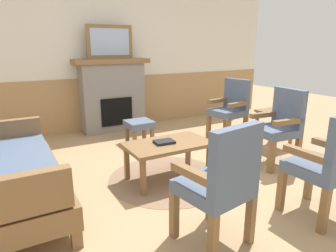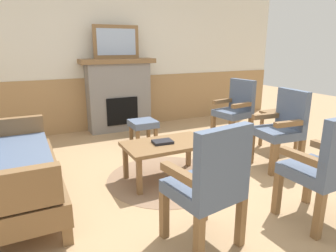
{
  "view_description": "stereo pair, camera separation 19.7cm",
  "coord_description": "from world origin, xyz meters",
  "px_view_note": "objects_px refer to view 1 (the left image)",
  "views": [
    {
      "loc": [
        -1.72,
        -2.68,
        1.5
      ],
      "look_at": [
        0.0,
        0.35,
        0.55
      ],
      "focal_mm": 31.66,
      "sensor_mm": 36.0,
      "label": 1
    },
    {
      "loc": [
        -1.55,
        -2.78,
        1.5
      ],
      "look_at": [
        0.0,
        0.35,
        0.55
      ],
      "focal_mm": 31.66,
      "sensor_mm": 36.0,
      "label": 2
    }
  ],
  "objects_px": {
    "framed_picture": "(110,42)",
    "couch": "(14,170)",
    "armchair_by_window_left": "(231,107)",
    "armchair_front_left": "(221,180)",
    "footstool": "(139,125)",
    "coffee_table": "(168,147)",
    "fireplace": "(113,95)",
    "armchair_near_fireplace": "(280,124)",
    "side_table": "(275,118)",
    "book_on_table": "(164,142)",
    "armchair_front_center": "(329,162)"
  },
  "relations": [
    {
      "from": "couch",
      "to": "armchair_by_window_left",
      "type": "relative_size",
      "value": 1.84
    },
    {
      "from": "framed_picture",
      "to": "armchair_near_fireplace",
      "type": "distance_m",
      "value": 3.06
    },
    {
      "from": "armchair_by_window_left",
      "to": "armchair_front_left",
      "type": "bearing_deg",
      "value": -132.71
    },
    {
      "from": "fireplace",
      "to": "couch",
      "type": "relative_size",
      "value": 0.72
    },
    {
      "from": "armchair_front_left",
      "to": "coffee_table",
      "type": "bearing_deg",
      "value": 78.65
    },
    {
      "from": "side_table",
      "to": "fireplace",
      "type": "bearing_deg",
      "value": 132.25
    },
    {
      "from": "footstool",
      "to": "side_table",
      "type": "distance_m",
      "value": 2.09
    },
    {
      "from": "armchair_near_fireplace",
      "to": "armchair_by_window_left",
      "type": "height_order",
      "value": "same"
    },
    {
      "from": "armchair_front_left",
      "to": "armchair_front_center",
      "type": "distance_m",
      "value": 1.06
    },
    {
      "from": "footstool",
      "to": "armchair_by_window_left",
      "type": "bearing_deg",
      "value": -20.6
    },
    {
      "from": "coffee_table",
      "to": "framed_picture",
      "type": "bearing_deg",
      "value": 86.12
    },
    {
      "from": "framed_picture",
      "to": "armchair_near_fireplace",
      "type": "xyz_separation_m",
      "value": [
        1.31,
        -2.57,
        -1.02
      ]
    },
    {
      "from": "fireplace",
      "to": "framed_picture",
      "type": "relative_size",
      "value": 1.62
    },
    {
      "from": "footstool",
      "to": "armchair_by_window_left",
      "type": "height_order",
      "value": "armchair_by_window_left"
    },
    {
      "from": "armchair_near_fireplace",
      "to": "couch",
      "type": "bearing_deg",
      "value": 171.94
    },
    {
      "from": "coffee_table",
      "to": "footstool",
      "type": "distance_m",
      "value": 1.4
    },
    {
      "from": "framed_picture",
      "to": "couch",
      "type": "bearing_deg",
      "value": -128.71
    },
    {
      "from": "side_table",
      "to": "armchair_front_center",
      "type": "bearing_deg",
      "value": -126.59
    },
    {
      "from": "fireplace",
      "to": "coffee_table",
      "type": "xyz_separation_m",
      "value": [
        -0.15,
        -2.27,
        -0.27
      ]
    },
    {
      "from": "coffee_table",
      "to": "armchair_by_window_left",
      "type": "height_order",
      "value": "armchair_by_window_left"
    },
    {
      "from": "armchair_by_window_left",
      "to": "framed_picture",
      "type": "bearing_deg",
      "value": 136.42
    },
    {
      "from": "framed_picture",
      "to": "coffee_table",
      "type": "distance_m",
      "value": 2.56
    },
    {
      "from": "book_on_table",
      "to": "footstool",
      "type": "bearing_deg",
      "value": 77.48
    },
    {
      "from": "fireplace",
      "to": "armchair_by_window_left",
      "type": "relative_size",
      "value": 1.33
    },
    {
      "from": "armchair_by_window_left",
      "to": "book_on_table",
      "type": "bearing_deg",
      "value": -153.84
    },
    {
      "from": "couch",
      "to": "side_table",
      "type": "bearing_deg",
      "value": 1.69
    },
    {
      "from": "couch",
      "to": "armchair_near_fireplace",
      "type": "bearing_deg",
      "value": -8.06
    },
    {
      "from": "couch",
      "to": "coffee_table",
      "type": "xyz_separation_m",
      "value": [
        1.56,
        -0.13,
        -0.01
      ]
    },
    {
      "from": "framed_picture",
      "to": "coffee_table",
      "type": "relative_size",
      "value": 0.83
    },
    {
      "from": "fireplace",
      "to": "book_on_table",
      "type": "height_order",
      "value": "fireplace"
    },
    {
      "from": "armchair_front_center",
      "to": "fireplace",
      "type": "bearing_deg",
      "value": 99.98
    },
    {
      "from": "framed_picture",
      "to": "armchair_by_window_left",
      "type": "distance_m",
      "value": 2.31
    },
    {
      "from": "side_table",
      "to": "armchair_near_fireplace",
      "type": "bearing_deg",
      "value": -135.2
    },
    {
      "from": "fireplace",
      "to": "coffee_table",
      "type": "distance_m",
      "value": 2.29
    },
    {
      "from": "framed_picture",
      "to": "armchair_front_center",
      "type": "xyz_separation_m",
      "value": [
        0.64,
        -3.66,
        -1.02
      ]
    },
    {
      "from": "coffee_table",
      "to": "armchair_front_center",
      "type": "distance_m",
      "value": 1.61
    },
    {
      "from": "framed_picture",
      "to": "book_on_table",
      "type": "height_order",
      "value": "framed_picture"
    },
    {
      "from": "armchair_near_fireplace",
      "to": "side_table",
      "type": "height_order",
      "value": "armchair_near_fireplace"
    },
    {
      "from": "couch",
      "to": "book_on_table",
      "type": "distance_m",
      "value": 1.52
    },
    {
      "from": "framed_picture",
      "to": "armchair_by_window_left",
      "type": "bearing_deg",
      "value": -43.58
    },
    {
      "from": "footstool",
      "to": "armchair_front_left",
      "type": "height_order",
      "value": "armchair_front_left"
    },
    {
      "from": "footstool",
      "to": "armchair_by_window_left",
      "type": "xyz_separation_m",
      "value": [
        1.4,
        -0.53,
        0.25
      ]
    },
    {
      "from": "coffee_table",
      "to": "armchair_by_window_left",
      "type": "relative_size",
      "value": 0.98
    },
    {
      "from": "framed_picture",
      "to": "footstool",
      "type": "distance_m",
      "value": 1.57
    },
    {
      "from": "footstool",
      "to": "armchair_by_window_left",
      "type": "distance_m",
      "value": 1.51
    },
    {
      "from": "armchair_front_center",
      "to": "armchair_front_left",
      "type": "bearing_deg",
      "value": 170.55
    },
    {
      "from": "footstool",
      "to": "armchair_front_left",
      "type": "relative_size",
      "value": 0.41
    },
    {
      "from": "armchair_front_left",
      "to": "armchair_front_center",
      "type": "xyz_separation_m",
      "value": [
        1.04,
        -0.17,
        0.0
      ]
    },
    {
      "from": "fireplace",
      "to": "framed_picture",
      "type": "bearing_deg",
      "value": 90.0
    },
    {
      "from": "coffee_table",
      "to": "side_table",
      "type": "relative_size",
      "value": 1.75
    }
  ]
}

